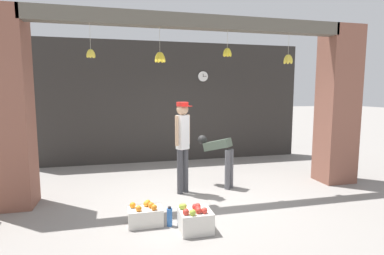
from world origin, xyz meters
name	(u,v)px	position (x,y,z in m)	size (l,w,h in m)	color
ground_plane	(198,197)	(0.00, 0.00, 0.00)	(60.00, 60.00, 0.00)	gray
shop_back_wall	(170,102)	(0.00, 3.07, 1.64)	(7.61, 0.12, 3.29)	#2D2B28
shop_pillar_left	(7,110)	(-3.16, 0.30, 1.64)	(0.70, 0.60, 3.29)	brown
shop_pillar_right	(337,106)	(3.16, 0.30, 1.64)	(0.70, 0.60, 3.29)	brown
storefront_awning	(197,24)	(0.01, 0.12, 3.14)	(5.71, 0.28, 0.85)	#5B564C
shopkeeper	(183,139)	(-0.22, 0.31, 1.05)	(0.32, 0.32, 1.75)	#424247
worker_stooping	(220,154)	(0.60, 0.52, 0.69)	(0.64, 0.67, 1.03)	#56565B
fruit_crate_oranges	(145,215)	(-1.04, -0.93, 0.14)	(0.50, 0.32, 0.33)	silver
fruit_crate_apples	(195,219)	(-0.38, -1.30, 0.17)	(0.44, 0.41, 0.38)	silver
water_bottle	(170,217)	(-0.70, -1.06, 0.14)	(0.08, 0.08, 0.29)	#2D60AD
wall_clock	(203,76)	(0.93, 2.99, 2.37)	(0.30, 0.03, 0.30)	black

